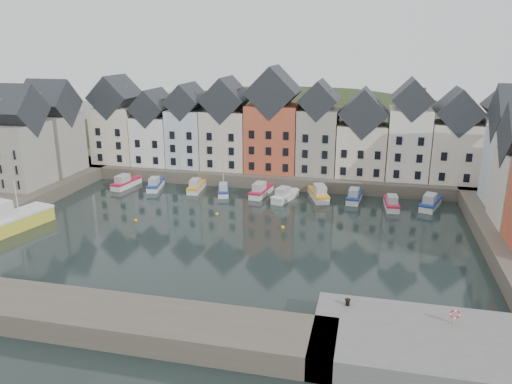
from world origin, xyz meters
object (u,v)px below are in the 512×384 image
(large_vessel, at_px, (1,222))
(mooring_bollard, at_px, (348,302))
(boat_a, at_px, (126,183))
(life_ring_post, at_px, (455,315))
(boat_d, at_px, (223,190))

(large_vessel, distance_m, mooring_bollard, 45.58)
(boat_a, distance_m, life_ring_post, 59.35)
(boat_d, distance_m, mooring_bollard, 40.96)
(life_ring_post, bearing_deg, boat_a, 142.68)
(large_vessel, bearing_deg, life_ring_post, -0.44)
(boat_d, distance_m, large_vessel, 32.25)
(mooring_bollard, bearing_deg, large_vessel, 165.13)
(mooring_bollard, xyz_separation_m, life_ring_post, (8.41, -1.07, 0.55))
(boat_d, bearing_deg, boat_a, 163.79)
(large_vessel, bearing_deg, boat_a, 90.40)
(boat_d, height_order, mooring_bollard, boat_d)
(boat_a, relative_size, large_vessel, 0.50)
(large_vessel, xyz_separation_m, life_ring_post, (52.45, -12.77, 1.28))
(boat_a, distance_m, large_vessel, 23.79)
(large_vessel, xyz_separation_m, mooring_bollard, (44.05, -11.70, 0.73))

